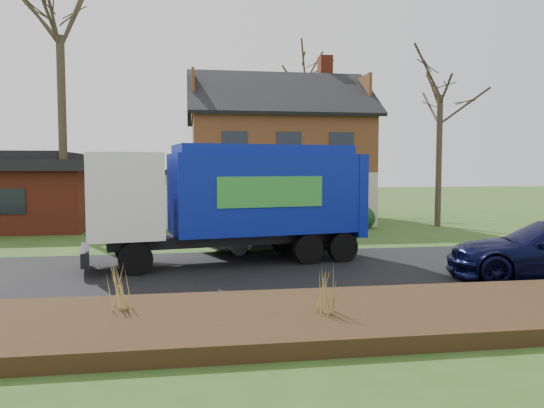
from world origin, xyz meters
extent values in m
plane|color=#2D4818|center=(0.00, 0.00, 0.00)|extent=(120.00, 120.00, 0.00)
cube|color=black|center=(0.00, 0.00, 0.01)|extent=(80.00, 7.00, 0.02)
cube|color=black|center=(0.00, -5.30, 0.15)|extent=(80.00, 3.50, 0.30)
cube|color=beige|center=(2.00, 14.00, 1.35)|extent=(9.00, 7.50, 2.70)
cube|color=#5F2E1B|center=(2.00, 14.00, 4.10)|extent=(9.00, 7.50, 2.80)
cube|color=maroon|center=(5.00, 15.00, 8.46)|extent=(0.70, 0.90, 1.60)
cube|color=beige|center=(-4.20, 13.50, 1.30)|extent=(3.50, 5.50, 2.60)
cube|color=black|center=(-4.20, 13.50, 2.72)|extent=(3.90, 5.90, 0.24)
cylinder|color=black|center=(-4.24, -0.06, 0.47)|extent=(0.97, 0.47, 0.93)
cylinder|color=black|center=(-4.57, 1.79, 0.47)|extent=(0.97, 0.47, 0.93)
cylinder|color=black|center=(0.80, 0.84, 0.47)|extent=(0.97, 0.47, 0.93)
cylinder|color=black|center=(0.47, 2.69, 0.47)|extent=(0.97, 0.47, 0.93)
cylinder|color=black|center=(1.95, 1.04, 0.47)|extent=(0.97, 0.47, 0.93)
cylinder|color=black|center=(1.62, 2.90, 0.47)|extent=(0.97, 0.47, 0.93)
cube|color=black|center=(-1.31, 1.42, 0.76)|extent=(7.79, 2.42, 0.31)
cube|color=white|center=(-4.62, 0.82, 2.16)|extent=(2.43, 2.57, 2.43)
cube|color=black|center=(-5.60, 0.65, 2.29)|extent=(0.42, 1.96, 0.81)
cube|color=black|center=(-5.68, 0.63, 0.49)|extent=(0.62, 2.25, 0.40)
cube|color=#0B1B8F|center=(-0.47, 1.57, 2.16)|extent=(5.97, 3.21, 2.43)
cube|color=#0B1B8F|center=(-0.47, 1.57, 3.50)|extent=(5.65, 2.90, 0.27)
cube|color=#0B1B8F|center=(2.41, 2.08, 2.07)|extent=(0.71, 2.31, 2.60)
cube|color=green|center=(-0.40, 0.42, 2.25)|extent=(3.19, 0.61, 0.90)
cube|color=green|center=(-0.80, 2.67, 2.25)|extent=(3.19, 0.61, 0.90)
imported|color=#989B9F|center=(-0.10, 3.84, 0.75)|extent=(4.84, 3.15, 1.51)
cylinder|color=#403726|center=(-8.26, 9.98, 4.36)|extent=(0.36, 0.36, 8.72)
cylinder|color=#3F3226|center=(9.58, 10.06, 3.26)|extent=(0.30, 0.30, 6.52)
cylinder|color=#453729|center=(5.20, 20.98, 4.43)|extent=(0.34, 0.34, 8.85)
cone|color=tan|center=(-4.08, -4.58, 0.74)|extent=(0.04, 0.04, 0.88)
cone|color=tan|center=(-4.23, -4.58, 0.74)|extent=(0.04, 0.04, 0.88)
cone|color=tan|center=(-3.94, -4.58, 0.74)|extent=(0.04, 0.04, 0.88)
cone|color=tan|center=(-4.08, -4.47, 0.74)|extent=(0.04, 0.04, 0.88)
cone|color=tan|center=(-4.08, -4.70, 0.74)|extent=(0.04, 0.04, 0.88)
cone|color=olive|center=(-0.36, -5.57, 0.76)|extent=(0.04, 0.04, 0.93)
cone|color=olive|center=(-0.51, -5.57, 0.76)|extent=(0.04, 0.04, 0.93)
cone|color=olive|center=(-0.21, -5.57, 0.76)|extent=(0.04, 0.04, 0.93)
cone|color=olive|center=(-0.36, -5.45, 0.76)|extent=(0.04, 0.04, 0.93)
cone|color=olive|center=(-0.36, -5.69, 0.76)|extent=(0.04, 0.04, 0.93)
camera|label=1|loc=(-2.78, -14.80, 2.97)|focal=35.00mm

